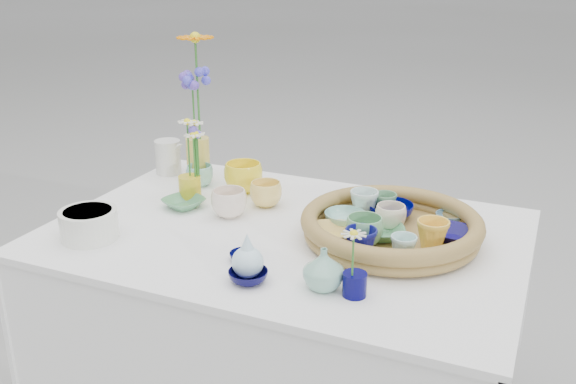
% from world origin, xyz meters
% --- Properties ---
extents(wicker_tray, '(0.47, 0.47, 0.08)m').
position_xyz_m(wicker_tray, '(0.28, 0.05, 0.80)').
color(wicker_tray, brown).
rests_on(wicker_tray, display_table).
extents(tray_ceramic_0, '(0.15, 0.15, 0.04)m').
position_xyz_m(tray_ceramic_0, '(0.25, 0.16, 0.80)').
color(tray_ceramic_0, '#020456').
rests_on(tray_ceramic_0, wicker_tray).
extents(tray_ceramic_1, '(0.13, 0.13, 0.03)m').
position_xyz_m(tray_ceramic_1, '(0.43, 0.08, 0.80)').
color(tray_ceramic_1, '#0A054E').
rests_on(tray_ceramic_1, wicker_tray).
extents(tray_ceramic_2, '(0.11, 0.11, 0.08)m').
position_xyz_m(tray_ceramic_2, '(0.39, 0.01, 0.82)').
color(tray_ceramic_2, yellow).
rests_on(tray_ceramic_2, wicker_tray).
extents(tray_ceramic_3, '(0.17, 0.17, 0.03)m').
position_xyz_m(tray_ceramic_3, '(0.26, 0.02, 0.80)').
color(tray_ceramic_3, '#509161').
rests_on(tray_ceramic_3, wicker_tray).
extents(tray_ceramic_4, '(0.10, 0.10, 0.08)m').
position_xyz_m(tray_ceramic_4, '(0.23, -0.04, 0.82)').
color(tray_ceramic_4, '#6BAD76').
rests_on(tray_ceramic_4, wicker_tray).
extents(tray_ceramic_5, '(0.13, 0.13, 0.03)m').
position_xyz_m(tray_ceramic_5, '(0.15, 0.06, 0.80)').
color(tray_ceramic_5, '#91CBBE').
rests_on(tray_ceramic_5, wicker_tray).
extents(tray_ceramic_6, '(0.10, 0.10, 0.07)m').
position_xyz_m(tray_ceramic_6, '(0.18, 0.14, 0.82)').
color(tray_ceramic_6, silver).
rests_on(tray_ceramic_6, wicker_tray).
extents(tray_ceramic_7, '(0.11, 0.11, 0.07)m').
position_xyz_m(tray_ceramic_7, '(0.27, 0.09, 0.82)').
color(tray_ceramic_7, '#FAE8CB').
rests_on(tray_ceramic_7, wicker_tray).
extents(tray_ceramic_8, '(0.09, 0.09, 0.02)m').
position_xyz_m(tray_ceramic_8, '(0.40, 0.20, 0.79)').
color(tray_ceramic_8, '#6EA3C9').
rests_on(tray_ceramic_8, wicker_tray).
extents(tray_ceramic_9, '(0.09, 0.09, 0.07)m').
position_xyz_m(tray_ceramic_9, '(0.25, -0.11, 0.82)').
color(tray_ceramic_9, '#0F105F').
rests_on(tray_ceramic_9, wicker_tray).
extents(tray_ceramic_10, '(0.16, 0.16, 0.03)m').
position_xyz_m(tray_ceramic_10, '(0.15, -0.03, 0.80)').
color(tray_ceramic_10, '#DDB854').
rests_on(tray_ceramic_10, wicker_tray).
extents(tray_ceramic_11, '(0.08, 0.08, 0.06)m').
position_xyz_m(tray_ceramic_11, '(0.34, -0.08, 0.81)').
color(tray_ceramic_11, silver).
rests_on(tray_ceramic_11, wicker_tray).
extents(tray_ceramic_12, '(0.08, 0.08, 0.06)m').
position_xyz_m(tray_ceramic_12, '(0.23, 0.18, 0.81)').
color(tray_ceramic_12, '#588C62').
rests_on(tray_ceramic_12, wicker_tray).
extents(loose_ceramic_0, '(0.13, 0.13, 0.09)m').
position_xyz_m(loose_ceramic_0, '(-0.24, 0.23, 0.81)').
color(loose_ceramic_0, yellow).
rests_on(loose_ceramic_0, display_table).
extents(loose_ceramic_1, '(0.10, 0.10, 0.08)m').
position_xyz_m(loose_ceramic_1, '(-0.13, 0.14, 0.80)').
color(loose_ceramic_1, '#F8D466').
rests_on(loose_ceramic_1, display_table).
extents(loose_ceramic_2, '(0.15, 0.15, 0.03)m').
position_xyz_m(loose_ceramic_2, '(-0.34, 0.03, 0.78)').
color(loose_ceramic_2, '#509362').
rests_on(loose_ceramic_2, display_table).
extents(loose_ceramic_3, '(0.12, 0.12, 0.08)m').
position_xyz_m(loose_ceramic_3, '(-0.19, 0.03, 0.80)').
color(loose_ceramic_3, '#F2DDC7').
rests_on(loose_ceramic_3, display_table).
extents(loose_ceramic_4, '(0.08, 0.08, 0.02)m').
position_xyz_m(loose_ceramic_4, '(-0.02, -0.21, 0.78)').
color(loose_ceramic_4, '#060944').
rests_on(loose_ceramic_4, display_table).
extents(loose_ceramic_5, '(0.11, 0.11, 0.07)m').
position_xyz_m(loose_ceramic_5, '(-0.40, 0.22, 0.80)').
color(loose_ceramic_5, '#7FC1AF').
rests_on(loose_ceramic_5, display_table).
extents(loose_ceramic_6, '(0.12, 0.12, 0.03)m').
position_xyz_m(loose_ceramic_6, '(0.04, -0.30, 0.78)').
color(loose_ceramic_6, '#070534').
rests_on(loose_ceramic_6, display_table).
extents(fluted_bowl, '(0.17, 0.17, 0.08)m').
position_xyz_m(fluted_bowl, '(-0.45, -0.25, 0.80)').
color(fluted_bowl, white).
rests_on(fluted_bowl, display_table).
extents(bud_vase_paleblue, '(0.09, 0.09, 0.12)m').
position_xyz_m(bud_vase_paleblue, '(0.03, -0.28, 0.82)').
color(bud_vase_paleblue, '#C1E6F5').
rests_on(bud_vase_paleblue, display_table).
extents(bud_vase_seafoam, '(0.11, 0.11, 0.10)m').
position_xyz_m(bud_vase_seafoam, '(0.21, -0.26, 0.81)').
color(bud_vase_seafoam, '#7DB69F').
rests_on(bud_vase_seafoam, display_table).
extents(bud_vase_cobalt, '(0.07, 0.07, 0.05)m').
position_xyz_m(bud_vase_cobalt, '(0.28, -0.26, 0.79)').
color(bud_vase_cobalt, '#030243').
rests_on(bud_vase_cobalt, display_table).
extents(single_daisy, '(0.07, 0.07, 0.12)m').
position_xyz_m(single_daisy, '(0.28, -0.27, 0.87)').
color(single_daisy, silver).
rests_on(single_daisy, bud_vase_cobalt).
extents(tall_vase_yellow, '(0.08, 0.08, 0.14)m').
position_xyz_m(tall_vase_yellow, '(-0.43, 0.27, 0.84)').
color(tall_vase_yellow, gold).
rests_on(tall_vase_yellow, display_table).
extents(gerbera, '(0.17, 0.17, 0.34)m').
position_xyz_m(gerbera, '(-0.42, 0.26, 1.07)').
color(gerbera, '#FF8200').
rests_on(gerbera, tall_vase_yellow).
extents(hydrangea, '(0.10, 0.10, 0.27)m').
position_xyz_m(hydrangea, '(-0.44, 0.27, 1.00)').
color(hydrangea, '#6244C8').
rests_on(hydrangea, tall_vase_yellow).
extents(white_pitcher, '(0.14, 0.13, 0.12)m').
position_xyz_m(white_pitcher, '(-0.56, 0.29, 0.82)').
color(white_pitcher, silver).
rests_on(white_pitcher, display_table).
extents(daisy_cup, '(0.09, 0.09, 0.07)m').
position_xyz_m(daisy_cup, '(-0.36, 0.10, 0.80)').
color(daisy_cup, gold).
rests_on(daisy_cup, display_table).
extents(daisy_posy, '(0.11, 0.11, 0.17)m').
position_xyz_m(daisy_posy, '(-0.35, 0.12, 0.92)').
color(daisy_posy, white).
rests_on(daisy_posy, daisy_cup).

